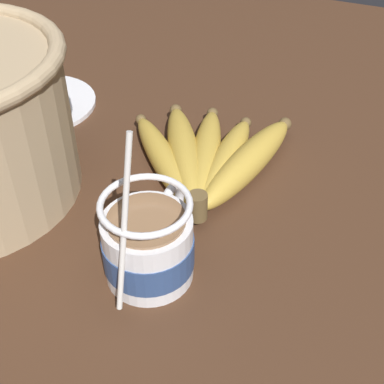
# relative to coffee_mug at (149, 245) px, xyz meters

# --- Properties ---
(table) EXTENTS (1.37, 1.37, 0.04)m
(table) POSITION_rel_coffee_mug_xyz_m (0.08, -0.02, -0.06)
(table) COLOR #422819
(table) RESTS_ON ground
(coffee_mug) EXTENTS (0.13, 0.08, 0.17)m
(coffee_mug) POSITION_rel_coffee_mug_xyz_m (0.00, 0.00, 0.00)
(coffee_mug) COLOR silver
(coffee_mug) RESTS_ON table
(banana_bunch) EXTENTS (0.21, 0.20, 0.04)m
(banana_bunch) POSITION_rel_coffee_mug_xyz_m (0.17, 0.01, -0.02)
(banana_bunch) COLOR brown
(banana_bunch) RESTS_ON table
(small_plate) EXTENTS (0.16, 0.16, 0.01)m
(small_plate) POSITION_rel_coffee_mug_xyz_m (0.21, 0.28, -0.03)
(small_plate) COLOR white
(small_plate) RESTS_ON table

